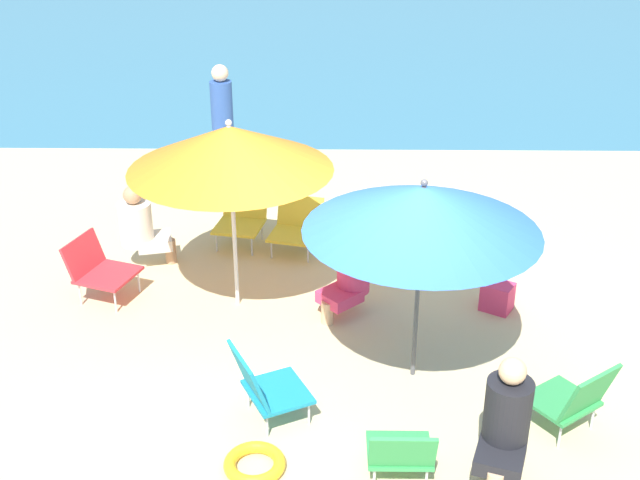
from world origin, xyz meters
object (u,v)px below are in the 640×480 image
at_px(person_b, 140,226).
at_px(swim_ring, 255,464).
at_px(beach_chair_f, 242,217).
at_px(beach_bag, 497,297).
at_px(beach_chair_e, 297,225).
at_px(beach_chair_d, 264,385).
at_px(umbrella_blue, 423,209).
at_px(person_d, 350,273).
at_px(beach_chair_c, 574,398).
at_px(person_a, 506,420).
at_px(person_c, 223,129).
at_px(beach_chair_a, 401,452).
at_px(beach_chair_b, 98,267).
at_px(umbrella_orange, 230,148).

xyz_separation_m(person_b, swim_ring, (1.48, -3.18, -0.43)).
relative_size(beach_chair_f, beach_bag, 2.39).
distance_m(beach_chair_e, beach_bag, 2.41).
distance_m(beach_chair_d, person_b, 3.02).
height_order(umbrella_blue, beach_chair_f, umbrella_blue).
relative_size(beach_chair_f, person_d, 0.76).
relative_size(umbrella_blue, beach_chair_d, 2.68).
bearing_deg(person_d, beach_chair_d, 23.71).
distance_m(beach_chair_c, person_a, 0.79).
bearing_deg(umbrella_blue, person_c, 117.64).
xyz_separation_m(person_c, person_d, (1.56, -2.97, -0.44)).
distance_m(beach_chair_d, person_a, 1.87).
relative_size(beach_chair_a, person_d, 0.61).
xyz_separation_m(beach_chair_a, person_c, (-1.88, 5.32, 0.60)).
bearing_deg(beach_chair_a, beach_chair_c, -67.90).
xyz_separation_m(umbrella_blue, person_a, (0.53, -1.24, -1.08)).
relative_size(beach_chair_a, beach_chair_d, 0.76).
distance_m(beach_chair_d, person_d, 1.80).
relative_size(beach_chair_e, person_d, 0.76).
bearing_deg(beach_chair_a, beach_chair_b, 47.15).
bearing_deg(person_c, beach_chair_e, -81.50).
distance_m(beach_chair_f, person_d, 1.96).
height_order(umbrella_blue, beach_chair_c, umbrella_blue).
bearing_deg(person_a, beach_chair_c, 145.71).
distance_m(beach_chair_c, person_c, 5.79).
bearing_deg(beach_chair_f, beach_bag, 72.37).
xyz_separation_m(beach_chair_a, person_d, (-0.32, 2.35, 0.16)).
xyz_separation_m(umbrella_blue, umbrella_orange, (-1.65, 1.17, 0.07)).
distance_m(umbrella_blue, person_c, 4.56).
xyz_separation_m(umbrella_orange, person_c, (-0.44, 2.82, -0.77)).
bearing_deg(umbrella_blue, person_a, -66.87).
bearing_deg(swim_ring, beach_chair_d, 86.54).
height_order(umbrella_orange, beach_chair_c, umbrella_orange).
relative_size(umbrella_blue, person_a, 1.95).
height_order(beach_chair_b, person_d, person_d).
height_order(swim_ring, beach_bag, beach_bag).
height_order(person_a, person_d, person_a).
relative_size(umbrella_blue, beach_chair_a, 3.52).
relative_size(swim_ring, beach_bag, 1.61).
bearing_deg(swim_ring, beach_chair_b, 125.33).
bearing_deg(person_d, person_c, -105.68).
bearing_deg(person_a, beach_chair_f, -130.08).
relative_size(beach_chair_f, person_c, 0.40).
xyz_separation_m(beach_chair_c, beach_chair_d, (-2.39, 0.14, -0.01)).
xyz_separation_m(beach_chair_b, person_b, (0.29, 0.68, 0.14)).
distance_m(beach_chair_c, beach_chair_d, 2.39).
bearing_deg(beach_chair_f, beach_chair_b, -34.49).
height_order(beach_chair_d, person_c, person_c).
relative_size(beach_chair_b, beach_chair_f, 1.08).
bearing_deg(beach_chair_b, beach_chair_c, -6.46).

